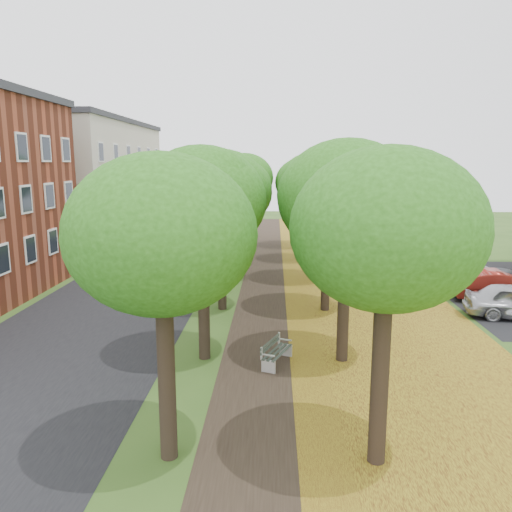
# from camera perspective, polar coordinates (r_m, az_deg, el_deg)

# --- Properties ---
(ground) EXTENTS (120.00, 120.00, 0.00)m
(ground) POSITION_cam_1_polar(r_m,az_deg,el_deg) (12.52, 0.83, -22.14)
(ground) COLOR #2D4C19
(ground) RESTS_ON ground
(street_asphalt) EXTENTS (8.00, 70.00, 0.01)m
(street_asphalt) POSITION_cam_1_polar(r_m,az_deg,el_deg) (27.51, -14.27, -3.95)
(street_asphalt) COLOR black
(street_asphalt) RESTS_ON ground
(footpath) EXTENTS (3.20, 70.00, 0.01)m
(footpath) POSITION_cam_1_polar(r_m,az_deg,el_deg) (26.41, 1.59, -4.22)
(footpath) COLOR black
(footpath) RESTS_ON ground
(leaf_verge) EXTENTS (7.50, 70.00, 0.01)m
(leaf_verge) POSITION_cam_1_polar(r_m,az_deg,el_deg) (26.83, 12.36, -4.23)
(leaf_verge) COLOR gold
(leaf_verge) RESTS_ON ground
(tree_row_west) EXTENTS (4.32, 34.32, 7.05)m
(tree_row_west) POSITION_cam_1_polar(r_m,az_deg,el_deg) (25.69, -3.30, 7.07)
(tree_row_west) COLOR black
(tree_row_west) RESTS_ON ground
(tree_row_east) EXTENTS (4.32, 34.32, 7.05)m
(tree_row_east) POSITION_cam_1_polar(r_m,az_deg,el_deg) (25.68, 7.50, 7.00)
(tree_row_east) COLOR black
(tree_row_east) RESTS_ON ground
(building_cream) EXTENTS (10.30, 20.30, 10.40)m
(building_cream) POSITION_cam_1_polar(r_m,az_deg,el_deg) (46.83, -19.64, 8.11)
(building_cream) COLOR beige
(building_cream) RESTS_ON ground
(bench) EXTENTS (1.10, 1.79, 0.82)m
(bench) POSITION_cam_1_polar(r_m,az_deg,el_deg) (17.31, 2.28, -10.89)
(bench) COLOR #2B362F
(bench) RESTS_ON ground
(car_red) EXTENTS (4.75, 2.05, 1.52)m
(car_red) POSITION_cam_1_polar(r_m,az_deg,el_deg) (27.52, 26.19, -3.10)
(car_red) COLOR maroon
(car_red) RESTS_ON ground
(car_grey) EXTENTS (5.21, 2.30, 1.49)m
(car_grey) POSITION_cam_1_polar(r_m,az_deg,el_deg) (28.22, 26.66, -2.85)
(car_grey) COLOR #37373C
(car_grey) RESTS_ON ground
(car_white) EXTENTS (4.77, 2.81, 1.24)m
(car_white) POSITION_cam_1_polar(r_m,az_deg,el_deg) (32.26, 21.61, -1.11)
(car_white) COLOR silver
(car_white) RESTS_ON ground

